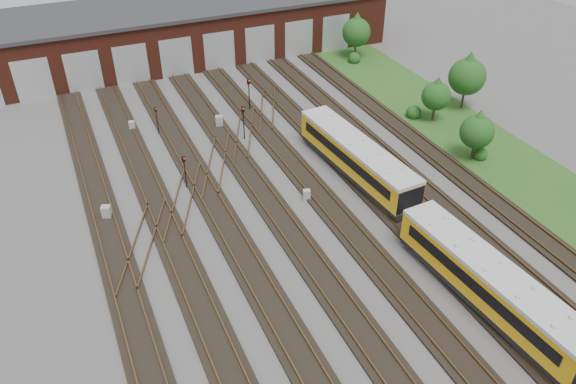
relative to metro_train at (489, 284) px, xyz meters
name	(u,v)px	position (x,y,z in m)	size (l,w,h in m)	color
ground	(335,251)	(-6.00, 8.26, -1.81)	(120.00, 120.00, 0.00)	#403D3B
track_network	(329,246)	(-6.17, 8.85, -1.70)	(30.40, 70.00, 0.33)	black
maintenance_shed	(179,30)	(-6.01, 48.23, 1.40)	(51.00, 12.50, 6.35)	#582216
grass_verge	(464,133)	(13.00, 18.26, -1.78)	(8.00, 55.00, 0.05)	#1E4818
metro_train	(489,284)	(0.00, 0.00, 0.00)	(3.50, 46.09, 2.88)	black
signal_mast_0	(185,168)	(-13.22, 20.13, 0.04)	(0.28, 0.27, 2.88)	black
signal_mast_1	(157,117)	(-13.20, 29.84, -0.06)	(0.24, 0.23, 2.74)	black
signal_mast_2	(249,91)	(-3.71, 30.86, 0.41)	(0.32, 0.31, 3.45)	black
signal_mast_3	(243,118)	(-6.20, 25.68, 0.30)	(0.27, 0.25, 3.28)	black
relay_cabinet_0	(107,212)	(-19.75, 18.52, -1.26)	(0.65, 0.54, 1.09)	#9FA2A4
relay_cabinet_1	(132,126)	(-15.30, 31.65, -1.36)	(0.53, 0.44, 0.89)	#9FA2A4
relay_cabinet_2	(307,195)	(-5.13, 14.62, -1.36)	(0.54, 0.45, 0.90)	#9FA2A4
relay_cabinet_3	(219,121)	(-7.56, 28.87, -1.24)	(0.68, 0.57, 1.13)	#9FA2A4
relay_cabinet_4	(389,170)	(2.65, 15.02, -1.28)	(0.63, 0.53, 1.05)	#9FA2A4
tree_0	(357,29)	(13.06, 39.06, 1.78)	(3.36, 3.36, 5.58)	#342417
tree_1	(437,93)	(11.84, 21.61, 1.14)	(2.77, 2.77, 4.59)	#342417
tree_2	(468,72)	(16.15, 22.65, 2.06)	(3.63, 3.63, 6.02)	#342417
tree_3	(478,128)	(10.58, 14.23, 1.27)	(2.89, 2.89, 4.79)	#342417
bush_0	(481,152)	(11.32, 14.03, -1.17)	(1.28, 1.28, 1.28)	#134414
bush_1	(414,111)	(10.53, 22.96, -1.07)	(1.47, 1.47, 1.47)	#134414
bush_2	(354,57)	(12.27, 37.78, -1.08)	(1.45, 1.45, 1.45)	#134414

